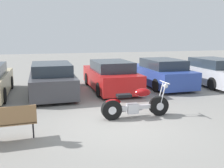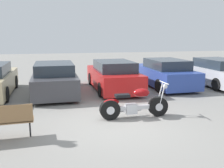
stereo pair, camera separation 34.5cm
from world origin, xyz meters
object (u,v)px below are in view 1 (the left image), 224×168
(motorcycle, at_px, (135,105))
(parked_car_dark_grey, at_px, (52,79))
(parked_car_red, at_px, (110,76))
(parked_car_blue, at_px, (161,73))
(parked_car_silver, at_px, (211,72))

(motorcycle, bearing_deg, parked_car_dark_grey, 119.93)
(parked_car_dark_grey, distance_m, parked_car_red, 2.68)
(parked_car_blue, height_order, parked_car_silver, same)
(parked_car_blue, bearing_deg, parked_car_silver, -7.80)
(motorcycle, distance_m, parked_car_silver, 6.97)
(motorcycle, xyz_separation_m, parked_car_dark_grey, (-2.28, 3.97, 0.23))
(parked_car_red, bearing_deg, parked_car_dark_grey, -176.28)
(parked_car_dark_grey, distance_m, parked_car_blue, 5.36)
(motorcycle, bearing_deg, parked_car_silver, 34.62)
(parked_car_red, xyz_separation_m, parked_car_blue, (2.67, 0.18, 0.00))
(parked_car_dark_grey, relative_size, parked_car_silver, 1.00)
(motorcycle, distance_m, parked_car_dark_grey, 4.58)
(parked_car_blue, bearing_deg, motorcycle, -125.29)
(parked_car_red, distance_m, parked_car_blue, 2.68)
(motorcycle, relative_size, parked_car_blue, 0.50)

